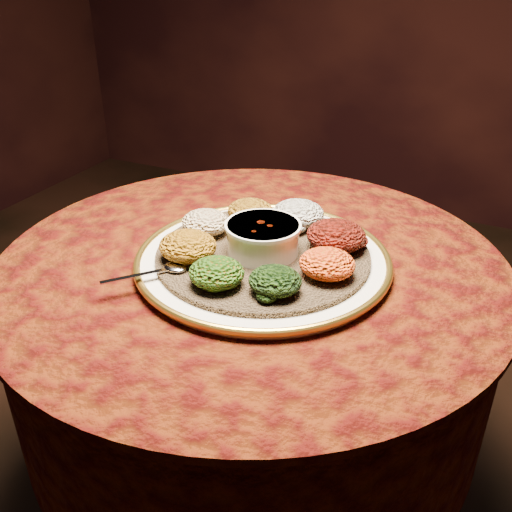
% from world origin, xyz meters
% --- Properties ---
extents(table, '(0.96, 0.96, 0.73)m').
position_xyz_m(table, '(0.00, 0.00, 0.55)').
color(table, black).
rests_on(table, ground).
extents(platter, '(0.55, 0.55, 0.02)m').
position_xyz_m(platter, '(0.03, -0.02, 0.75)').
color(platter, white).
rests_on(platter, table).
extents(injera, '(0.49, 0.49, 0.01)m').
position_xyz_m(injera, '(0.03, -0.02, 0.76)').
color(injera, brown).
rests_on(injera, platter).
extents(stew_bowl, '(0.14, 0.14, 0.06)m').
position_xyz_m(stew_bowl, '(0.03, -0.02, 0.80)').
color(stew_bowl, white).
rests_on(stew_bowl, injera).
extents(spoon, '(0.11, 0.11, 0.01)m').
position_xyz_m(spoon, '(-0.09, -0.15, 0.77)').
color(spoon, silver).
rests_on(spoon, injera).
extents(portion_ayib, '(0.10, 0.10, 0.05)m').
position_xyz_m(portion_ayib, '(0.05, 0.12, 0.79)').
color(portion_ayib, silver).
rests_on(portion_ayib, injera).
extents(portion_kitfo, '(0.11, 0.10, 0.05)m').
position_xyz_m(portion_kitfo, '(0.15, 0.05, 0.79)').
color(portion_kitfo, black).
rests_on(portion_kitfo, injera).
extents(portion_tikil, '(0.10, 0.09, 0.05)m').
position_xyz_m(portion_tikil, '(0.16, -0.05, 0.78)').
color(portion_tikil, '#B9800F').
rests_on(portion_tikil, injera).
extents(portion_gomen, '(0.09, 0.08, 0.04)m').
position_xyz_m(portion_gomen, '(0.11, -0.13, 0.78)').
color(portion_gomen, black).
rests_on(portion_gomen, injera).
extents(portion_mixveg, '(0.09, 0.09, 0.04)m').
position_xyz_m(portion_mixveg, '(0.01, -0.15, 0.78)').
color(portion_mixveg, '#9E400A').
rests_on(portion_mixveg, injera).
extents(portion_kik, '(0.10, 0.10, 0.05)m').
position_xyz_m(portion_kik, '(-0.08, -0.09, 0.79)').
color(portion_kik, '#9B5B0D').
rests_on(portion_kik, injera).
extents(portion_timatim, '(0.09, 0.09, 0.04)m').
position_xyz_m(portion_timatim, '(-0.10, 0.01, 0.78)').
color(portion_timatim, maroon).
rests_on(portion_timatim, injera).
extents(portion_shiro, '(0.09, 0.09, 0.04)m').
position_xyz_m(portion_shiro, '(-0.05, 0.09, 0.78)').
color(portion_shiro, '#906111').
rests_on(portion_shiro, injera).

